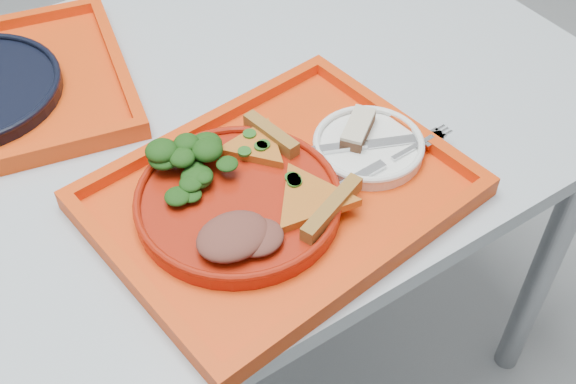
% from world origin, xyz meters
% --- Properties ---
extents(table, '(1.60, 0.80, 0.75)m').
position_xyz_m(table, '(0.00, 0.00, 0.68)').
color(table, '#AAB5BE').
rests_on(table, ground).
extents(tray_main, '(0.49, 0.40, 0.01)m').
position_xyz_m(tray_main, '(0.19, -0.21, 0.76)').
color(tray_main, red).
rests_on(tray_main, table).
extents(dinner_plate, '(0.26, 0.26, 0.02)m').
position_xyz_m(dinner_plate, '(0.13, -0.20, 0.77)').
color(dinner_plate, '#971A0A').
rests_on(dinner_plate, tray_main).
extents(side_plate, '(0.15, 0.15, 0.01)m').
position_xyz_m(side_plate, '(0.33, -0.21, 0.77)').
color(side_plate, white).
rests_on(side_plate, tray_main).
extents(pizza_slice_a, '(0.15, 0.16, 0.02)m').
position_xyz_m(pizza_slice_a, '(0.21, -0.26, 0.79)').
color(pizza_slice_a, orange).
rests_on(pizza_slice_a, dinner_plate).
extents(pizza_slice_b, '(0.12, 0.11, 0.02)m').
position_xyz_m(pizza_slice_b, '(0.20, -0.14, 0.79)').
color(pizza_slice_b, orange).
rests_on(pizza_slice_b, dinner_plate).
extents(salad_heap, '(0.10, 0.09, 0.05)m').
position_xyz_m(salad_heap, '(0.11, -0.13, 0.80)').
color(salad_heap, black).
rests_on(salad_heap, dinner_plate).
extents(meat_portion, '(0.09, 0.07, 0.03)m').
position_xyz_m(meat_portion, '(0.09, -0.26, 0.79)').
color(meat_portion, brown).
rests_on(meat_portion, dinner_plate).
extents(dessert_bar, '(0.08, 0.07, 0.02)m').
position_xyz_m(dessert_bar, '(0.33, -0.19, 0.79)').
color(dessert_bar, '#452617').
rests_on(dessert_bar, side_plate).
extents(knife, '(0.18, 0.09, 0.01)m').
position_xyz_m(knife, '(0.34, -0.22, 0.78)').
color(knife, silver).
rests_on(knife, side_plate).
extents(fork, '(0.19, 0.03, 0.01)m').
position_xyz_m(fork, '(0.34, -0.25, 0.78)').
color(fork, silver).
rests_on(fork, side_plate).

